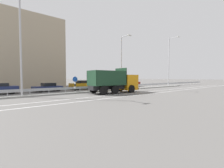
{
  "coord_description": "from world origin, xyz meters",
  "views": [
    {
      "loc": [
        -15.79,
        -15.9,
        2.04
      ],
      "look_at": [
        -2.31,
        0.53,
        1.11
      ],
      "focal_mm": 24.0,
      "sensor_mm": 36.0,
      "label": 1
    }
  ],
  "objects_px": {
    "street_lamp_3": "(169,60)",
    "parked_car_5": "(111,84)",
    "street_lamp_1": "(21,43)",
    "parked_car_6": "(130,83)",
    "street_lamp_2": "(122,60)",
    "dump_truck": "(119,83)",
    "parked_car_3": "(48,87)",
    "parked_car_4": "(82,85)",
    "median_road_sign": "(75,84)"
  },
  "relations": [
    {
      "from": "street_lamp_1",
      "to": "parked_car_6",
      "type": "distance_m",
      "value": 22.31
    },
    {
      "from": "median_road_sign",
      "to": "parked_car_6",
      "type": "relative_size",
      "value": 0.46
    },
    {
      "from": "street_lamp_3",
      "to": "parked_car_5",
      "type": "relative_size",
      "value": 2.68
    },
    {
      "from": "parked_car_5",
      "to": "median_road_sign",
      "type": "bearing_deg",
      "value": -59.9
    },
    {
      "from": "parked_car_5",
      "to": "parked_car_6",
      "type": "relative_size",
      "value": 0.86
    },
    {
      "from": "street_lamp_1",
      "to": "street_lamp_2",
      "type": "xyz_separation_m",
      "value": [
        14.09,
        0.13,
        -0.71
      ]
    },
    {
      "from": "street_lamp_1",
      "to": "street_lamp_2",
      "type": "distance_m",
      "value": 14.11
    },
    {
      "from": "parked_car_5",
      "to": "parked_car_6",
      "type": "height_order",
      "value": "parked_car_6"
    },
    {
      "from": "dump_truck",
      "to": "parked_car_5",
      "type": "bearing_deg",
      "value": 149.88
    },
    {
      "from": "parked_car_3",
      "to": "parked_car_4",
      "type": "distance_m",
      "value": 5.72
    },
    {
      "from": "street_lamp_3",
      "to": "parked_car_5",
      "type": "xyz_separation_m",
      "value": [
        -12.51,
        4.85,
        -5.12
      ]
    },
    {
      "from": "street_lamp_3",
      "to": "parked_car_6",
      "type": "distance_m",
      "value": 10.09
    },
    {
      "from": "street_lamp_2",
      "to": "parked_car_6",
      "type": "height_order",
      "value": "street_lamp_2"
    },
    {
      "from": "dump_truck",
      "to": "street_lamp_3",
      "type": "relative_size",
      "value": 0.66
    },
    {
      "from": "street_lamp_1",
      "to": "parked_car_5",
      "type": "xyz_separation_m",
      "value": [
        15.67,
        4.76,
        -4.75
      ]
    },
    {
      "from": "parked_car_6",
      "to": "street_lamp_1",
      "type": "bearing_deg",
      "value": -71.67
    },
    {
      "from": "median_road_sign",
      "to": "street_lamp_3",
      "type": "xyz_separation_m",
      "value": [
        22.25,
        -0.26,
        4.73
      ]
    },
    {
      "from": "dump_truck",
      "to": "parked_car_3",
      "type": "relative_size",
      "value": 1.73
    },
    {
      "from": "dump_truck",
      "to": "parked_car_6",
      "type": "distance_m",
      "value": 12.83
    },
    {
      "from": "median_road_sign",
      "to": "parked_car_4",
      "type": "bearing_deg",
      "value": 53.42
    },
    {
      "from": "street_lamp_1",
      "to": "parked_car_5",
      "type": "height_order",
      "value": "street_lamp_1"
    },
    {
      "from": "street_lamp_1",
      "to": "parked_car_5",
      "type": "bearing_deg",
      "value": 16.9
    },
    {
      "from": "street_lamp_2",
      "to": "parked_car_6",
      "type": "distance_m",
      "value": 9.57
    },
    {
      "from": "dump_truck",
      "to": "parked_car_6",
      "type": "relative_size",
      "value": 1.51
    },
    {
      "from": "parked_car_3",
      "to": "parked_car_4",
      "type": "xyz_separation_m",
      "value": [
        5.71,
        0.25,
        0.14
      ]
    },
    {
      "from": "parked_car_5",
      "to": "parked_car_6",
      "type": "bearing_deg",
      "value": 98.8
    },
    {
      "from": "street_lamp_1",
      "to": "parked_car_3",
      "type": "height_order",
      "value": "street_lamp_1"
    },
    {
      "from": "parked_car_5",
      "to": "parked_car_4",
      "type": "bearing_deg",
      "value": -89.62
    },
    {
      "from": "median_road_sign",
      "to": "street_lamp_3",
      "type": "distance_m",
      "value": 22.75
    },
    {
      "from": "parked_car_5",
      "to": "street_lamp_3",
      "type": "bearing_deg",
      "value": 73.73
    },
    {
      "from": "median_road_sign",
      "to": "parked_car_4",
      "type": "distance_m",
      "value": 6.31
    },
    {
      "from": "median_road_sign",
      "to": "parked_car_5",
      "type": "height_order",
      "value": "median_road_sign"
    },
    {
      "from": "parked_car_4",
      "to": "parked_car_5",
      "type": "xyz_separation_m",
      "value": [
        5.99,
        -0.47,
        -0.03
      ]
    },
    {
      "from": "parked_car_3",
      "to": "street_lamp_1",
      "type": "bearing_deg",
      "value": 137.62
    },
    {
      "from": "street_lamp_1",
      "to": "parked_car_5",
      "type": "distance_m",
      "value": 17.05
    },
    {
      "from": "dump_truck",
      "to": "street_lamp_3",
      "type": "distance_m",
      "value": 17.99
    },
    {
      "from": "median_road_sign",
      "to": "parked_car_5",
      "type": "distance_m",
      "value": 10.77
    },
    {
      "from": "dump_truck",
      "to": "street_lamp_2",
      "type": "relative_size",
      "value": 0.81
    },
    {
      "from": "parked_car_6",
      "to": "parked_car_3",
      "type": "bearing_deg",
      "value": -84.8
    },
    {
      "from": "street_lamp_3",
      "to": "street_lamp_2",
      "type": "bearing_deg",
      "value": 179.11
    },
    {
      "from": "street_lamp_2",
      "to": "parked_car_3",
      "type": "relative_size",
      "value": 2.13
    },
    {
      "from": "parked_car_6",
      "to": "median_road_sign",
      "type": "bearing_deg",
      "value": -67.3
    },
    {
      "from": "street_lamp_1",
      "to": "median_road_sign",
      "type": "bearing_deg",
      "value": 1.72
    },
    {
      "from": "street_lamp_2",
      "to": "dump_truck",
      "type": "bearing_deg",
      "value": -138.63
    },
    {
      "from": "median_road_sign",
      "to": "street_lamp_1",
      "type": "xyz_separation_m",
      "value": [
        -5.93,
        -0.18,
        4.37
      ]
    },
    {
      "from": "parked_car_3",
      "to": "parked_car_5",
      "type": "relative_size",
      "value": 1.02
    },
    {
      "from": "dump_truck",
      "to": "street_lamp_3",
      "type": "bearing_deg",
      "value": 100.71
    },
    {
      "from": "street_lamp_3",
      "to": "parked_car_5",
      "type": "height_order",
      "value": "street_lamp_3"
    },
    {
      "from": "median_road_sign",
      "to": "street_lamp_1",
      "type": "height_order",
      "value": "street_lamp_1"
    },
    {
      "from": "dump_truck",
      "to": "parked_car_5",
      "type": "relative_size",
      "value": 1.77
    }
  ]
}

